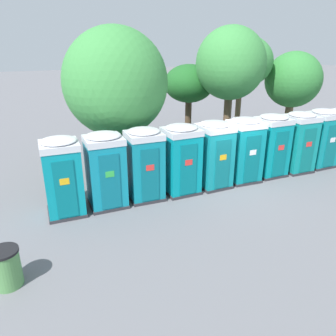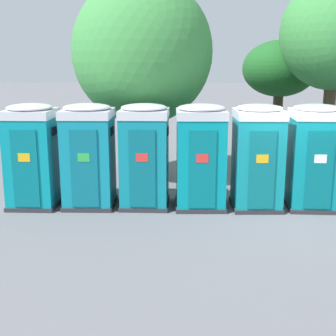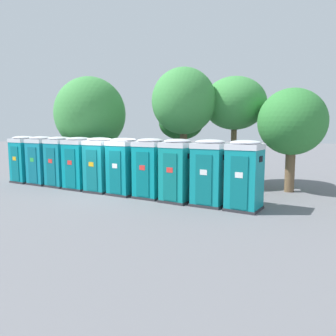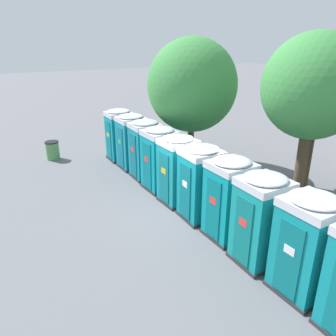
# 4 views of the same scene
# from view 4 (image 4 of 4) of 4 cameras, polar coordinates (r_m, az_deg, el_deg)

# --- Properties ---
(ground_plane) EXTENTS (120.00, 120.00, 0.00)m
(ground_plane) POSITION_cam_4_polar(r_m,az_deg,el_deg) (11.79, 2.76, -7.24)
(ground_plane) COLOR slate
(portapotty_0) EXTENTS (1.18, 1.21, 2.54)m
(portapotty_0) POSITION_cam_4_polar(r_m,az_deg,el_deg) (16.51, -8.45, 5.80)
(portapotty_0) COLOR #2D2D33
(portapotty_0) RESTS_ON ground
(portapotty_1) EXTENTS (1.23, 1.21, 2.54)m
(portapotty_1) POSITION_cam_4_polar(r_m,az_deg,el_deg) (15.31, -6.36, 4.67)
(portapotty_1) COLOR #2D2D33
(portapotty_1) RESTS_ON ground
(portapotty_2) EXTENTS (1.20, 1.22, 2.54)m
(portapotty_2) POSITION_cam_4_polar(r_m,az_deg,el_deg) (14.13, -3.98, 3.33)
(portapotty_2) COLOR #2D2D33
(portapotty_2) RESTS_ON ground
(portapotty_3) EXTENTS (1.25, 1.23, 2.54)m
(portapotty_3) POSITION_cam_4_polar(r_m,az_deg,el_deg) (12.96, -1.48, 1.69)
(portapotty_3) COLOR #2D2D33
(portapotty_3) RESTS_ON ground
(portapotty_4) EXTENTS (1.20, 1.24, 2.54)m
(portapotty_4) POSITION_cam_4_polar(r_m,az_deg,el_deg) (11.84, 1.66, -0.25)
(portapotty_4) COLOR #2D2D33
(portapotty_4) RESTS_ON ground
(portapotty_5) EXTENTS (1.23, 1.23, 2.54)m
(portapotty_5) POSITION_cam_4_polar(r_m,az_deg,el_deg) (10.81, 5.63, -2.52)
(portapotty_5) COLOR #2D2D33
(portapotty_5) RESTS_ON ground
(portapotty_6) EXTENTS (1.19, 1.21, 2.54)m
(portapotty_6) POSITION_cam_4_polar(r_m,az_deg,el_deg) (9.88, 10.54, -5.19)
(portapotty_6) COLOR #2D2D33
(portapotty_6) RESTS_ON ground
(portapotty_7) EXTENTS (1.19, 1.22, 2.54)m
(portapotty_7) POSITION_cam_4_polar(r_m,az_deg,el_deg) (8.97, 15.81, -8.59)
(portapotty_7) COLOR #2D2D33
(portapotty_7) RESTS_ON ground
(portapotty_8) EXTENTS (1.23, 1.22, 2.54)m
(portapotty_8) POSITION_cam_4_polar(r_m,az_deg,el_deg) (8.30, 22.98, -12.23)
(portapotty_8) COLOR #2D2D33
(portapotty_8) RESTS_ON ground
(street_tree_0) EXTENTS (3.19, 3.19, 5.95)m
(street_tree_0) POSITION_cam_4_polar(r_m,az_deg,el_deg) (11.39, 23.96, 12.65)
(street_tree_0) COLOR brown
(street_tree_0) RESTS_ON ground
(street_tree_1) EXTENTS (3.99, 3.99, 5.84)m
(street_tree_1) POSITION_cam_4_polar(r_m,az_deg,el_deg) (15.01, 4.22, 14.12)
(street_tree_1) COLOR brown
(street_tree_1) RESTS_ON ground
(street_tree_3) EXTENTS (2.52, 2.52, 4.20)m
(street_tree_3) POSITION_cam_4_polar(r_m,az_deg,el_deg) (13.74, 24.24, 9.29)
(street_tree_3) COLOR #4C3826
(street_tree_3) RESTS_ON ground
(trash_can) EXTENTS (0.67, 0.67, 0.93)m
(trash_can) POSITION_cam_4_polar(r_m,az_deg,el_deg) (17.51, -19.45, 2.92)
(trash_can) COLOR #518C4C
(trash_can) RESTS_ON ground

